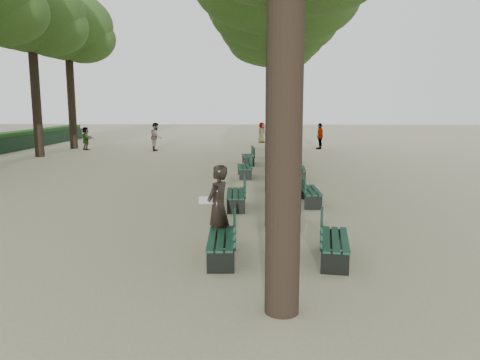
{
  "coord_description": "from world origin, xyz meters",
  "views": [
    {
      "loc": [
        1.22,
        -8.71,
        3.14
      ],
      "look_at": [
        0.6,
        3.0,
        1.2
      ],
      "focal_mm": 35.0,
      "sensor_mm": 36.0,
      "label": 1
    }
  ],
  "objects": [
    {
      "name": "bench_left_1",
      "position": [
        0.37,
        5.07,
        0.27
      ],
      "size": [
        0.68,
        1.83,
        0.92
      ],
      "color": "black",
      "rests_on": "ground"
    },
    {
      "name": "bench_right_1",
      "position": [
        2.63,
        5.7,
        0.27
      ],
      "size": [
        0.67,
        1.83,
        0.92
      ],
      "color": "black",
      "rests_on": "ground"
    },
    {
      "name": "tree_central_5",
      "position": [
        1.5,
        23.0,
        7.65
      ],
      "size": [
        6.0,
        6.0,
        9.95
      ],
      "color": "#33261C",
      "rests_on": "ground"
    },
    {
      "name": "bench_right_0",
      "position": [
        2.63,
        0.39,
        0.27
      ],
      "size": [
        0.79,
        1.86,
        0.92
      ],
      "color": "black",
      "rests_on": "ground"
    },
    {
      "name": "tree_far_5",
      "position": [
        -12.0,
        23.0,
        8.14
      ],
      "size": [
        6.0,
        6.0,
        10.45
      ],
      "color": "#33261C",
      "rests_on": "ground"
    },
    {
      "name": "man_with_map",
      "position": [
        0.22,
        1.18,
        0.91
      ],
      "size": [
        0.75,
        0.82,
        1.83
      ],
      "color": "black",
      "rests_on": "ground"
    },
    {
      "name": "pedestrian_c",
      "position": [
        4.98,
        23.45,
        0.89
      ],
      "size": [
        0.77,
        1.09,
        1.78
      ],
      "primitive_type": "imported",
      "rotation": [
        0.0,
        0.0,
        4.27
      ],
      "color": "#262628",
      "rests_on": "ground"
    },
    {
      "name": "bench_left_3",
      "position": [
        0.37,
        15.12,
        0.27
      ],
      "size": [
        0.76,
        1.85,
        0.92
      ],
      "color": "black",
      "rests_on": "ground"
    },
    {
      "name": "pedestrian_a",
      "position": [
        -5.95,
        21.8,
        0.93
      ],
      "size": [
        0.57,
        0.96,
        1.85
      ],
      "primitive_type": "imported",
      "rotation": [
        0.0,
        0.0,
        1.8
      ],
      "color": "#262628",
      "rests_on": "ground"
    },
    {
      "name": "bench_left_0",
      "position": [
        0.37,
        0.35,
        0.27
      ],
      "size": [
        0.68,
        1.83,
        0.92
      ],
      "color": "black",
      "rests_on": "ground"
    },
    {
      "name": "tree_central_4",
      "position": [
        1.5,
        18.0,
        7.65
      ],
      "size": [
        6.0,
        6.0,
        9.95
      ],
      "color": "#33261C",
      "rests_on": "ground"
    },
    {
      "name": "pedestrian_d",
      "position": [
        0.96,
        28.42,
        0.81
      ],
      "size": [
        0.75,
        0.82,
        1.61
      ],
      "primitive_type": "imported",
      "rotation": [
        0.0,
        0.0,
        0.89
      ],
      "color": "#262628",
      "rests_on": "ground"
    },
    {
      "name": "pedestrian_e",
      "position": [
        -10.78,
        22.07,
        0.77
      ],
      "size": [
        1.26,
        1.2,
        1.55
      ],
      "primitive_type": "imported",
      "rotation": [
        0.0,
        0.0,
        2.4
      ],
      "color": "#262628",
      "rests_on": "ground"
    },
    {
      "name": "tree_far_4",
      "position": [
        -12.0,
        18.0,
        8.14
      ],
      "size": [
        6.0,
        6.0,
        10.45
      ],
      "color": "#33261C",
      "rests_on": "ground"
    },
    {
      "name": "ground",
      "position": [
        0.0,
        0.0,
        0.0
      ],
      "size": [
        120.0,
        120.0,
        0.0
      ],
      "primitive_type": "plane",
      "color": "tan",
      "rests_on": "ground"
    },
    {
      "name": "bench_left_2",
      "position": [
        0.37,
        10.97,
        0.27
      ],
      "size": [
        0.74,
        1.85,
        0.92
      ],
      "color": "black",
      "rests_on": "ground"
    },
    {
      "name": "bench_right_2",
      "position": [
        2.63,
        10.52,
        0.27
      ],
      "size": [
        0.63,
        1.82,
        0.92
      ],
      "color": "black",
      "rests_on": "ground"
    },
    {
      "name": "bench_right_3",
      "position": [
        2.63,
        15.95,
        0.27
      ],
      "size": [
        0.71,
        1.84,
        0.92
      ],
      "color": "black",
      "rests_on": "ground"
    }
  ]
}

